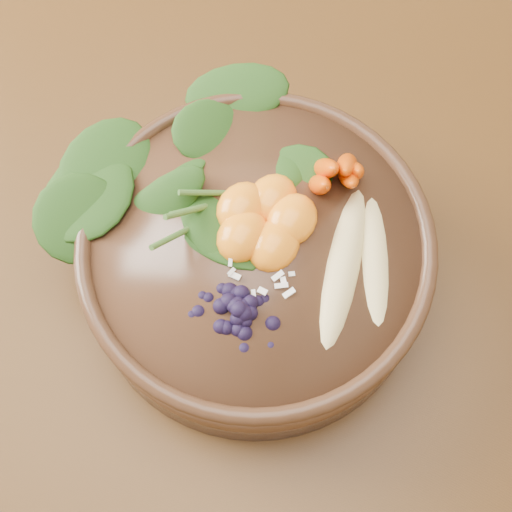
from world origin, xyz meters
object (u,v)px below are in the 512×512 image
dining_table (97,102)px  banana_halves (362,256)px  blueberry_pile (238,302)px  stoneware_bowl (256,261)px  kale_heap (222,152)px  carrot_cluster (347,149)px  mandarin_cluster (265,214)px

dining_table → banana_halves: size_ratio=9.43×
banana_halves → blueberry_pile: blueberry_pile is taller
stoneware_bowl → kale_heap: bearing=142.2°
stoneware_bowl → carrot_cluster: 0.13m
kale_heap → blueberry_pile: 0.13m
dining_table → mandarin_cluster: 0.37m
carrot_cluster → blueberry_pile: size_ratio=0.60×
kale_heap → carrot_cluster: size_ratio=2.38×
dining_table → stoneware_bowl: size_ratio=5.38×
dining_table → carrot_cluster: (0.33, -0.04, 0.21)m
dining_table → stoneware_bowl: bearing=-23.3°
blueberry_pile → carrot_cluster: bearing=85.8°
carrot_cluster → mandarin_cluster: (-0.03, -0.07, -0.02)m
mandarin_cluster → stoneware_bowl: bearing=-81.0°
carrot_cluster → mandarin_cluster: 0.08m
kale_heap → blueberry_pile: size_ratio=1.42×
dining_table → blueberry_pile: (0.31, -0.19, 0.19)m
kale_heap → dining_table: bearing=161.1°
carrot_cluster → mandarin_cluster: carrot_cluster is taller
kale_heap → carrot_cluster: carrot_cluster is taller
stoneware_bowl → blueberry_pile: 0.09m
banana_halves → carrot_cluster: bearing=113.1°
dining_table → banana_halves: (0.38, -0.10, 0.19)m
blueberry_pile → stoneware_bowl: bearing=108.2°
dining_table → stoneware_bowl: 0.35m
stoneware_bowl → kale_heap: 0.10m
carrot_cluster → blueberry_pile: (-0.01, -0.15, -0.02)m
kale_heap → banana_halves: (0.14, -0.02, -0.01)m
dining_table → banana_halves: 0.43m
stoneware_bowl → banana_halves: size_ratio=1.75×
dining_table → kale_heap: (0.23, -0.08, 0.20)m
dining_table → mandarin_cluster: mandarin_cluster is taller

